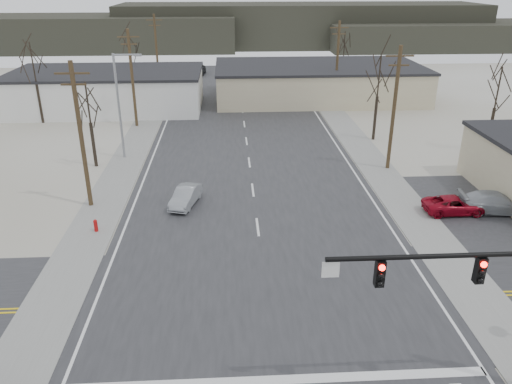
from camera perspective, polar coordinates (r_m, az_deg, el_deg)
ground at (r=25.31m, az=1.31°, el=-12.52°), size 140.00×140.00×0.00m
main_road at (r=38.42m, az=-0.44°, el=0.80°), size 18.00×110.00×0.05m
cross_road at (r=25.30m, az=1.31°, el=-12.48°), size 90.00×10.00×0.04m
sidewalk_left at (r=43.93m, az=-14.75°, el=3.01°), size 3.00×90.00×0.06m
sidewalk_right at (r=44.76m, az=12.93°, el=3.57°), size 3.00×90.00×0.06m
traffic_signal_mast at (r=19.96m, az=26.60°, el=-10.11°), size 8.95×0.43×7.20m
fire_hydrant at (r=32.95m, az=-17.85°, el=-3.66°), size 0.24×0.24×0.87m
building_left_far at (r=63.31m, az=-16.56°, el=11.13°), size 22.30×12.30×4.50m
building_right_far at (r=66.66m, az=7.08°, el=12.41°), size 26.30×14.30×4.30m
upole_left_b at (r=35.17m, az=-19.39°, el=6.27°), size 2.20×0.30×10.00m
upole_left_c at (r=54.14m, az=-13.97°, el=12.64°), size 2.20×0.30×10.00m
upole_left_d at (r=73.66m, az=-11.30°, el=15.63°), size 2.20×0.30×10.00m
upole_right_a at (r=41.73m, az=15.51°, el=9.34°), size 2.20×0.30×10.00m
upole_right_b at (r=62.55m, az=9.26°, el=14.42°), size 2.20×0.30×10.00m
streetlight_main at (r=44.43m, az=-15.22°, el=10.02°), size 2.40×0.25×9.00m
tree_left_near at (r=43.01m, az=-18.64°, el=9.38°), size 3.30×3.30×7.35m
tree_right_mid at (r=49.33m, az=13.88°, el=12.46°), size 3.74×3.74×8.33m
tree_left_far at (r=68.04m, az=-14.18°, el=15.65°), size 3.96×3.96×8.82m
tree_right_far at (r=74.86m, az=10.05°, el=16.12°), size 3.52×3.52×7.84m
tree_lot at (r=49.45m, az=25.93°, el=10.41°), size 3.52×3.52×7.84m
tree_left_mid at (r=58.66m, az=-24.13°, el=13.18°), size 3.96×3.96×8.82m
hill_left at (r=117.74m, az=-20.58°, el=16.65°), size 70.00×18.00×7.00m
hill_center at (r=118.02m, az=5.14°, el=18.48°), size 80.00×18.00×9.00m
hill_right at (r=122.49m, az=22.66°, el=16.22°), size 60.00×18.00×5.50m
sedan_crossing at (r=35.22m, az=-8.04°, el=-0.49°), size 2.30×4.03×1.26m
car_far_a at (r=68.06m, az=4.10°, el=11.69°), size 4.13×6.39×1.72m
car_far_b at (r=83.27m, az=-6.52°, el=13.73°), size 2.26×4.68×1.54m
car_parked_red at (r=36.29m, az=21.74°, el=-1.38°), size 4.24×2.00×1.17m
car_parked_silver at (r=37.46m, az=25.69°, el=-1.09°), size 5.04×2.43×1.42m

